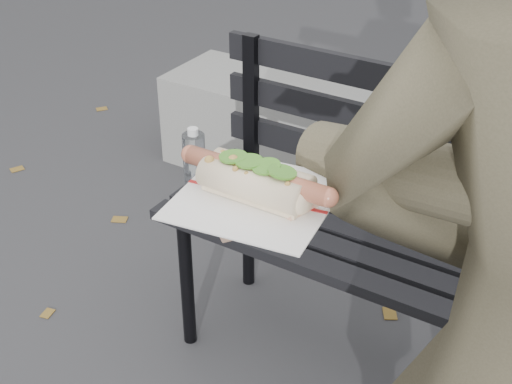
{
  "coord_description": "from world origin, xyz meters",
  "views": [
    {
      "loc": [
        0.38,
        -0.7,
        1.56
      ],
      "look_at": [
        -0.03,
        -0.06,
        1.09
      ],
      "focal_mm": 50.0,
      "sensor_mm": 36.0,
      "label": 1
    }
  ],
  "objects": [
    {
      "name": "concrete_block",
      "position": [
        -0.86,
        1.66,
        0.2
      ],
      "size": [
        1.2,
        0.4,
        0.4
      ],
      "primitive_type": "cube",
      "color": "slate",
      "rests_on": "ground"
    },
    {
      "name": "park_bench",
      "position": [
        -0.02,
        0.83,
        0.52
      ],
      "size": [
        1.5,
        0.44,
        0.88
      ],
      "color": "black",
      "rests_on": "ground"
    },
    {
      "name": "held_hotdog",
      "position": [
        0.16,
        0.0,
        1.12
      ],
      "size": [
        0.62,
        0.3,
        0.2
      ],
      "color": "#423D2C"
    }
  ]
}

